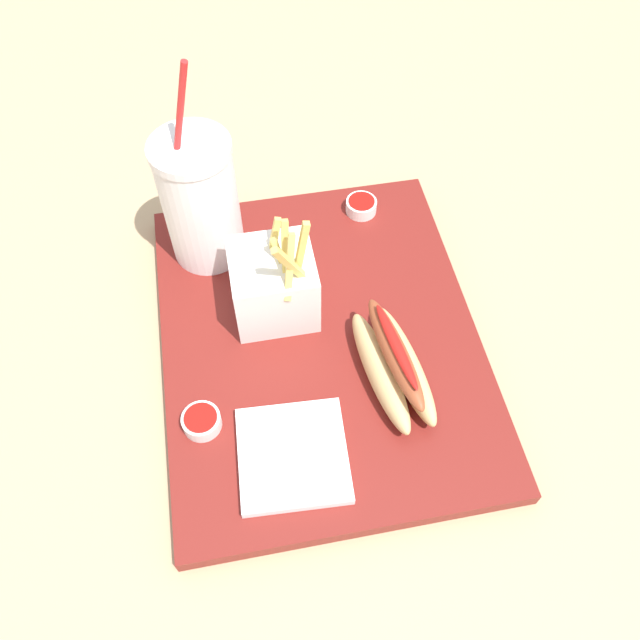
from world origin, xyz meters
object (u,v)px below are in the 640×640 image
Objects in this scene: ketchup_cup_2 at (201,421)px; hot_dog_1 at (393,364)px; soda_cup at (200,201)px; fries_basket at (274,284)px; napkin_stack at (293,455)px; ketchup_cup_1 at (361,205)px.

hot_dog_1 is at bearing 95.60° from ketchup_cup_2.
fries_basket is at bearing 33.03° from soda_cup.
fries_basket reaches higher than napkin_stack.
ketchup_cup_1 reaches higher than napkin_stack.
soda_cup is 6.73× the size of ketchup_cup_1.
ketchup_cup_1 is 0.35m from ketchup_cup_2.
ketchup_cup_2 is at bearing -35.58° from fries_basket.
hot_dog_1 is 0.25m from ketchup_cup_1.
ketchup_cup_1 is 0.35m from napkin_stack.
hot_dog_1 is (0.11, 0.11, -0.02)m from fries_basket.
fries_basket is 3.84× the size of ketchup_cup_1.
ketchup_cup_2 is at bearing -40.43° from ketchup_cup_1.
soda_cup is 0.21m from ketchup_cup_1.
soda_cup is 0.29m from hot_dog_1.
ketchup_cup_1 is at bearing 174.92° from hot_dog_1.
fries_basket is 3.79× the size of ketchup_cup_2.
hot_dog_1 is 0.14m from napkin_stack.
ketchup_cup_1 is at bearing 156.10° from napkin_stack.
hot_dog_1 is 1.44× the size of napkin_stack.
napkin_stack is at bearing 11.07° from soda_cup.
napkin_stack is (0.32, -0.14, -0.00)m from ketchup_cup_1.
napkin_stack is at bearing -58.84° from hot_dog_1.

